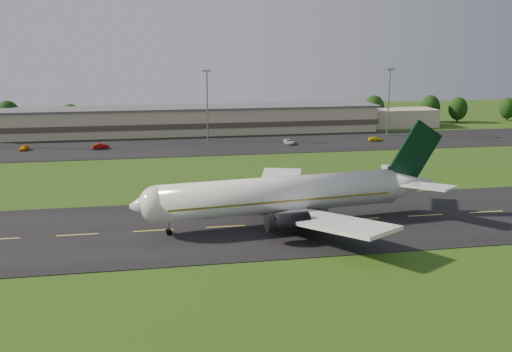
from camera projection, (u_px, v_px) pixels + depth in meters
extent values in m
plane|color=#244812|center=(226.00, 227.00, 87.77)|extent=(360.00, 360.00, 0.00)
cube|color=black|center=(226.00, 227.00, 87.76)|extent=(220.00, 30.00, 0.10)
cube|color=black|center=(193.00, 146.00, 156.78)|extent=(260.00, 30.00, 0.10)
cylinder|color=white|center=(281.00, 194.00, 88.18)|extent=(38.40, 10.05, 5.60)
sphere|color=white|center=(158.00, 204.00, 82.77)|extent=(5.60, 5.60, 5.60)
cone|color=white|center=(144.00, 205.00, 82.20)|extent=(4.61, 5.81, 5.38)
cone|color=white|center=(409.00, 184.00, 94.59)|extent=(9.59, 6.51, 5.49)
cube|color=olive|center=(278.00, 197.00, 88.12)|extent=(35.42, 9.73, 0.28)
cube|color=black|center=(153.00, 201.00, 82.48)|extent=(2.34, 3.22, 0.65)
cube|color=white|center=(331.00, 222.00, 79.28)|extent=(15.73, 19.88, 2.20)
cube|color=white|center=(279.00, 186.00, 99.77)|extent=(12.30, 20.20, 2.20)
cube|color=white|center=(426.00, 186.00, 89.73)|extent=(8.14, 9.26, 0.91)
cube|color=white|center=(393.00, 173.00, 99.04)|extent=(6.81, 9.37, 0.91)
cube|color=black|center=(401.00, 174.00, 93.76)|extent=(5.03, 1.14, 3.00)
cube|color=black|center=(416.00, 151.00, 93.63)|extent=(9.42, 1.56, 10.55)
cylinder|color=black|center=(289.00, 222.00, 80.74)|extent=(5.88, 3.34, 2.70)
cylinder|color=black|center=(256.00, 194.00, 95.64)|extent=(5.88, 3.34, 2.70)
cube|color=#C6B897|center=(187.00, 121.00, 178.88)|extent=(120.00, 15.00, 8.00)
cube|color=#4C4438|center=(187.00, 123.00, 179.07)|extent=(121.00, 15.40, 1.60)
cube|color=#595B60|center=(187.00, 107.00, 177.94)|extent=(122.00, 16.00, 0.50)
cube|color=#C6B897|center=(394.00, 118.00, 193.12)|extent=(28.00, 11.00, 6.00)
cylinder|color=gray|center=(207.00, 107.00, 163.05)|extent=(0.44, 0.44, 20.00)
cube|color=gray|center=(207.00, 71.00, 160.76)|extent=(2.40, 1.20, 0.50)
cylinder|color=gray|center=(388.00, 103.00, 172.55)|extent=(0.44, 0.44, 20.00)
cube|color=gray|center=(390.00, 69.00, 170.26)|extent=(2.40, 1.20, 0.50)
cylinder|color=black|center=(9.00, 129.00, 178.21)|extent=(0.56, 0.56, 3.27)
ellipsoid|color=black|center=(8.00, 116.00, 177.31)|extent=(7.62, 7.62, 9.52)
cylinder|color=black|center=(72.00, 128.00, 181.68)|extent=(0.56, 0.56, 2.82)
ellipsoid|color=black|center=(71.00, 117.00, 180.89)|extent=(6.59, 6.59, 8.24)
cylinder|color=black|center=(314.00, 121.00, 197.99)|extent=(0.56, 0.56, 2.59)
ellipsoid|color=black|center=(314.00, 112.00, 197.27)|extent=(6.05, 6.05, 7.56)
cylinder|color=black|center=(373.00, 119.00, 200.10)|extent=(0.56, 0.56, 3.15)
ellipsoid|color=black|center=(374.00, 109.00, 199.23)|extent=(7.35, 7.35, 9.19)
cylinder|color=black|center=(429.00, 118.00, 205.11)|extent=(0.56, 0.56, 3.04)
ellipsoid|color=black|center=(430.00, 107.00, 204.27)|extent=(7.08, 7.08, 8.85)
cylinder|color=black|center=(457.00, 118.00, 204.87)|extent=(0.56, 0.56, 2.82)
ellipsoid|color=black|center=(458.00, 109.00, 204.09)|extent=(6.58, 6.58, 8.23)
cylinder|color=black|center=(507.00, 117.00, 209.15)|extent=(0.56, 0.56, 2.61)
ellipsoid|color=black|center=(508.00, 108.00, 208.42)|extent=(6.08, 6.08, 7.60)
imported|color=#E9A10D|center=(24.00, 148.00, 150.23)|extent=(2.25, 4.11, 1.33)
imported|color=#9D0E0A|center=(100.00, 146.00, 152.35)|extent=(4.68, 3.26, 1.46)
imported|color=beige|center=(289.00, 142.00, 159.49)|extent=(2.39, 5.14, 1.42)
imported|color=#DBC20C|center=(376.00, 139.00, 164.65)|extent=(4.29, 2.11, 1.20)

